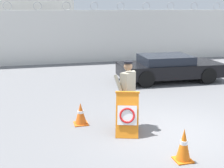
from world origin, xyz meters
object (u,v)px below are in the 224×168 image
at_px(security_guard, 128,90).
at_px(traffic_cone_near, 81,114).
at_px(traffic_cone_mid, 184,145).
at_px(barricade_sign, 127,113).
at_px(parked_car_rear_sedan, 169,67).

height_order(security_guard, traffic_cone_near, security_guard).
bearing_deg(traffic_cone_mid, barricade_sign, 112.51).
bearing_deg(traffic_cone_mid, traffic_cone_near, 123.99).
xyz_separation_m(security_guard, traffic_cone_near, (-1.26, 0.41, -0.73)).
bearing_deg(traffic_cone_near, traffic_cone_mid, -56.01).
bearing_deg(barricade_sign, security_guard, 90.13).
bearing_deg(security_guard, parked_car_rear_sedan, -164.86).
bearing_deg(parked_car_rear_sedan, traffic_cone_near, -135.49).
height_order(barricade_sign, parked_car_rear_sedan, parked_car_rear_sedan).
bearing_deg(security_guard, traffic_cone_mid, 64.74).
distance_m(security_guard, parked_car_rear_sedan, 5.83).
height_order(traffic_cone_near, parked_car_rear_sedan, parked_car_rear_sedan).
bearing_deg(parked_car_rear_sedan, traffic_cone_mid, -110.23).
height_order(barricade_sign, security_guard, security_guard).
height_order(security_guard, parked_car_rear_sedan, security_guard).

